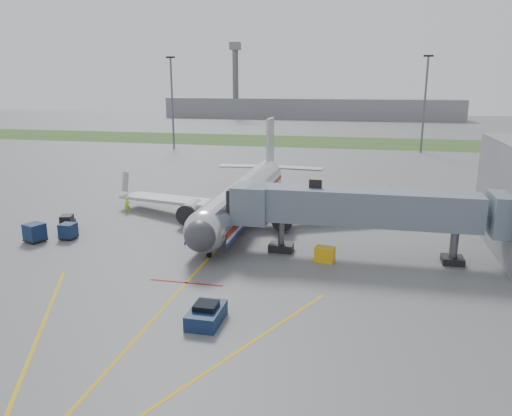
% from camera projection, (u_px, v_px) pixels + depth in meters
% --- Properties ---
extents(ground, '(400.00, 400.00, 0.00)m').
position_uv_depth(ground, '(202.00, 265.00, 42.72)').
color(ground, '#565659').
rests_on(ground, ground).
extents(grass_strip, '(300.00, 25.00, 0.01)m').
position_uv_depth(grass_strip, '(313.00, 142.00, 127.85)').
color(grass_strip, '#2D4C1E').
rests_on(grass_strip, ground).
extents(apron_markings, '(21.52, 50.00, 0.01)m').
position_uv_depth(apron_markings, '(170.00, 301.00, 35.72)').
color(apron_markings, gold).
rests_on(apron_markings, ground).
extents(airliner, '(32.10, 35.67, 10.25)m').
position_uv_depth(airliner, '(244.00, 196.00, 56.48)').
color(airliner, silver).
rests_on(airliner, ground).
extents(jet_bridge, '(25.30, 4.00, 6.90)m').
position_uv_depth(jet_bridge, '(359.00, 208.00, 43.67)').
color(jet_bridge, slate).
rests_on(jet_bridge, ground).
extents(light_mast_left, '(2.00, 0.44, 20.40)m').
position_uv_depth(light_mast_left, '(172.00, 101.00, 112.46)').
color(light_mast_left, '#595B60').
rests_on(light_mast_left, ground).
extents(light_mast_right, '(2.00, 0.44, 20.40)m').
position_uv_depth(light_mast_right, '(425.00, 102.00, 105.80)').
color(light_mast_right, '#595B60').
rests_on(light_mast_right, ground).
extents(distant_terminal, '(120.00, 14.00, 8.00)m').
position_uv_depth(distant_terminal, '(310.00, 108.00, 204.60)').
color(distant_terminal, slate).
rests_on(distant_terminal, ground).
extents(control_tower, '(4.00, 4.00, 30.00)m').
position_uv_depth(control_tower, '(235.00, 75.00, 202.77)').
color(control_tower, '#595B60').
rests_on(control_tower, ground).
extents(pushback_tug, '(2.01, 3.27, 1.36)m').
position_uv_depth(pushback_tug, '(206.00, 314.00, 32.47)').
color(pushback_tug, '#0D1D3D').
rests_on(pushback_tug, ground).
extents(baggage_tug, '(1.84, 2.60, 1.64)m').
position_uv_depth(baggage_tug, '(67.00, 224.00, 52.34)').
color(baggage_tug, '#0D1D3D').
rests_on(baggage_tug, ground).
extents(baggage_cart_a, '(1.47, 1.47, 1.57)m').
position_uv_depth(baggage_cart_a, '(68.00, 231.00, 49.51)').
color(baggage_cart_a, '#0D1D3D').
rests_on(baggage_cart_a, ground).
extents(baggage_cart_b, '(2.19, 2.19, 1.83)m').
position_uv_depth(baggage_cart_b, '(35.00, 233.00, 48.61)').
color(baggage_cart_b, '#0D1D3D').
rests_on(baggage_cart_b, ground).
extents(baggage_cart_c, '(1.93, 1.93, 1.64)m').
position_uv_depth(baggage_cart_c, '(199.00, 227.00, 50.86)').
color(baggage_cart_c, '#0D1D3D').
rests_on(baggage_cart_c, ground).
extents(belt_loader, '(1.75, 4.02, 1.91)m').
position_uv_depth(belt_loader, '(225.00, 211.00, 58.29)').
color(belt_loader, '#0D1D3D').
rests_on(belt_loader, ground).
extents(ground_power_cart, '(1.82, 1.37, 1.32)m').
position_uv_depth(ground_power_cart, '(325.00, 254.00, 43.35)').
color(ground_power_cart, '#E9A60D').
rests_on(ground_power_cart, ground).
extents(ramp_worker, '(0.76, 0.63, 1.80)m').
position_uv_depth(ramp_worker, '(127.00, 205.00, 59.39)').
color(ramp_worker, '#B8E01A').
rests_on(ramp_worker, ground).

